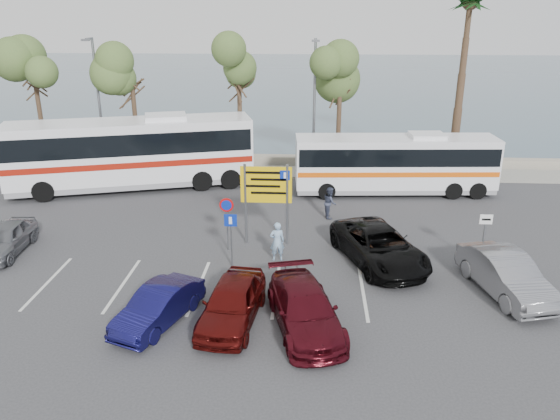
# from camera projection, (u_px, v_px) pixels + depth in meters

# --- Properties ---
(ground) EXTENTS (120.00, 120.00, 0.00)m
(ground) POSITION_uv_depth(u_px,v_px,m) (234.00, 275.00, 21.22)
(ground) COLOR #343437
(ground) RESTS_ON ground
(kerb_strip) EXTENTS (44.00, 2.40, 0.15)m
(kerb_strip) POSITION_uv_depth(u_px,v_px,m) (265.00, 172.00, 34.29)
(kerb_strip) COLOR gray
(kerb_strip) RESTS_ON ground
(seawall) EXTENTS (48.00, 0.80, 0.60)m
(seawall) POSITION_uv_depth(u_px,v_px,m) (268.00, 160.00, 36.08)
(seawall) COLOR gray
(seawall) RESTS_ON ground
(sea) EXTENTS (140.00, 140.00, 0.00)m
(sea) POSITION_uv_depth(u_px,v_px,m) (293.00, 80.00, 77.33)
(sea) COLOR #435E6C
(sea) RESTS_ON ground
(tree_far_left) EXTENTS (3.20, 3.20, 7.60)m
(tree_far_left) POSITION_uv_depth(u_px,v_px,m) (33.00, 68.00, 32.88)
(tree_far_left) COLOR #382619
(tree_far_left) RESTS_ON kerb_strip
(tree_left) EXTENTS (3.20, 3.20, 7.20)m
(tree_left) POSITION_uv_depth(u_px,v_px,m) (131.00, 74.00, 32.66)
(tree_left) COLOR #382619
(tree_left) RESTS_ON kerb_strip
(tree_mid) EXTENTS (3.20, 3.20, 8.00)m
(tree_mid) POSITION_uv_depth(u_px,v_px,m) (239.00, 64.00, 32.07)
(tree_mid) COLOR #382619
(tree_mid) RESTS_ON kerb_strip
(tree_right) EXTENTS (3.20, 3.20, 7.40)m
(tree_right) POSITION_uv_depth(u_px,v_px,m) (341.00, 73.00, 31.90)
(tree_right) COLOR #382619
(tree_right) RESTS_ON kerb_strip
(palm_tree) EXTENTS (4.80, 4.80, 11.20)m
(palm_tree) POSITION_uv_depth(u_px,v_px,m) (470.00, 6.00, 30.22)
(palm_tree) COLOR #382619
(palm_tree) RESTS_ON kerb_strip
(street_lamp_left) EXTENTS (0.45, 1.15, 8.01)m
(street_lamp_left) POSITION_uv_depth(u_px,v_px,m) (98.00, 99.00, 32.82)
(street_lamp_left) COLOR slate
(street_lamp_left) RESTS_ON kerb_strip
(street_lamp_right) EXTENTS (0.45, 1.15, 8.01)m
(street_lamp_right) POSITION_uv_depth(u_px,v_px,m) (314.00, 101.00, 32.09)
(street_lamp_right) COLOR slate
(street_lamp_right) RESTS_ON kerb_strip
(direction_sign) EXTENTS (2.20, 0.12, 3.60)m
(direction_sign) POSITION_uv_depth(u_px,v_px,m) (266.00, 191.00, 23.31)
(direction_sign) COLOR slate
(direction_sign) RESTS_ON ground
(sign_no_stop) EXTENTS (0.60, 0.08, 2.35)m
(sign_no_stop) POSITION_uv_depth(u_px,v_px,m) (227.00, 215.00, 22.94)
(sign_no_stop) COLOR slate
(sign_no_stop) RESTS_ON ground
(sign_parking) EXTENTS (0.50, 0.07, 2.25)m
(sign_parking) POSITION_uv_depth(u_px,v_px,m) (231.00, 233.00, 21.46)
(sign_parking) COLOR slate
(sign_parking) RESTS_ON ground
(sign_taxi) EXTENTS (0.50, 0.07, 2.20)m
(sign_taxi) POSITION_uv_depth(u_px,v_px,m) (484.00, 233.00, 21.57)
(sign_taxi) COLOR slate
(sign_taxi) RESTS_ON ground
(lane_markings) EXTENTS (12.02, 4.20, 0.01)m
(lane_markings) POSITION_uv_depth(u_px,v_px,m) (200.00, 287.00, 20.35)
(lane_markings) COLOR silver
(lane_markings) RESTS_ON ground
(coach_bus_left) EXTENTS (13.67, 6.48, 4.18)m
(coach_bus_left) POSITION_uv_depth(u_px,v_px,m) (132.00, 155.00, 30.77)
(coach_bus_left) COLOR white
(coach_bus_left) RESTS_ON ground
(coach_bus_right) EXTENTS (11.03, 3.08, 3.40)m
(coach_bus_right) POSITION_uv_depth(u_px,v_px,m) (395.00, 166.00, 30.07)
(coach_bus_right) COLOR white
(coach_bus_right) RESTS_ON ground
(car_silver_a) EXTENTS (1.82, 3.95, 1.31)m
(car_silver_a) POSITION_uv_depth(u_px,v_px,m) (5.00, 239.00, 22.95)
(car_silver_a) COLOR slate
(car_silver_a) RESTS_ON ground
(car_blue) EXTENTS (2.56, 3.99, 1.24)m
(car_blue) POSITION_uv_depth(u_px,v_px,m) (158.00, 306.00, 17.85)
(car_blue) COLOR #0F0E42
(car_blue) RESTS_ON ground
(car_maroon) EXTENTS (3.02, 5.01, 1.36)m
(car_maroon) POSITION_uv_depth(u_px,v_px,m) (305.00, 309.00, 17.56)
(car_maroon) COLOR #460B13
(car_maroon) RESTS_ON ground
(car_red) EXTENTS (2.16, 4.37, 1.43)m
(car_red) POSITION_uv_depth(u_px,v_px,m) (232.00, 302.00, 17.88)
(car_red) COLOR #4D0C0B
(car_red) RESTS_ON ground
(suv_black) EXTENTS (4.16, 5.86, 1.48)m
(suv_black) POSITION_uv_depth(u_px,v_px,m) (379.00, 246.00, 22.05)
(suv_black) COLOR black
(suv_black) RESTS_ON ground
(car_silver_b) EXTENTS (2.67, 4.82, 1.51)m
(car_silver_b) POSITION_uv_depth(u_px,v_px,m) (506.00, 275.00, 19.67)
(car_silver_b) COLOR gray
(car_silver_b) RESTS_ON ground
(pedestrian_near) EXTENTS (0.66, 0.49, 1.67)m
(pedestrian_near) POSITION_uv_depth(u_px,v_px,m) (277.00, 241.00, 22.25)
(pedestrian_near) COLOR #8CADCC
(pedestrian_near) RESTS_ON ground
(pedestrian_far) EXTENTS (0.69, 0.84, 1.56)m
(pedestrian_far) POSITION_uv_depth(u_px,v_px,m) (330.00, 202.00, 26.81)
(pedestrian_far) COLOR #383E55
(pedestrian_far) RESTS_ON ground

